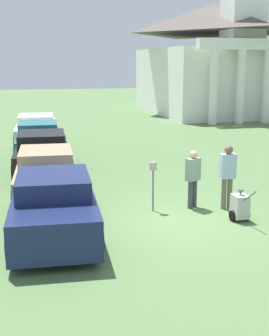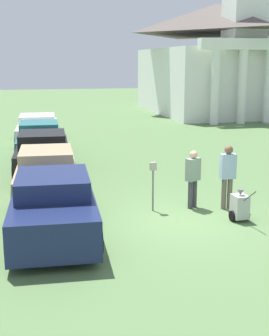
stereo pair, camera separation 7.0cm
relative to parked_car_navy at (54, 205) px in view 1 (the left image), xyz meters
The scene contains 11 objects.
ground_plane 3.13m from the parked_car_navy, ahead, with size 120.00×120.00×0.00m, color #517042.
parked_car_navy is the anchor object (origin of this frame).
parked_car_tan 3.38m from the parked_car_navy, 90.00° to the left, with size 2.09×4.80×1.46m.
parked_car_black 6.41m from the parked_car_navy, 90.00° to the left, with size 2.20×4.90×1.52m.
parked_car_teal 10.03m from the parked_car_navy, 90.00° to the left, with size 2.17×4.91×1.44m.
parked_car_white 13.11m from the parked_car_navy, 90.00° to the left, with size 2.28×5.12×1.43m.
parking_meter 2.98m from the parked_car_navy, 21.85° to the left, with size 0.18×0.09×1.37m.
person_worker 4.07m from the parked_car_navy, 16.03° to the left, with size 0.47×0.40×1.64m.
person_supervisor 4.89m from the parked_car_navy, ahead, with size 0.43×0.24×1.80m.
equipment_cart 4.73m from the parked_car_navy, ahead, with size 0.48×0.99×1.00m.
church 28.46m from the parked_car_navy, 59.63° to the left, with size 9.58×14.07×20.52m.
Camera 1 is at (-3.63, -10.83, 4.03)m, focal length 50.00 mm.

